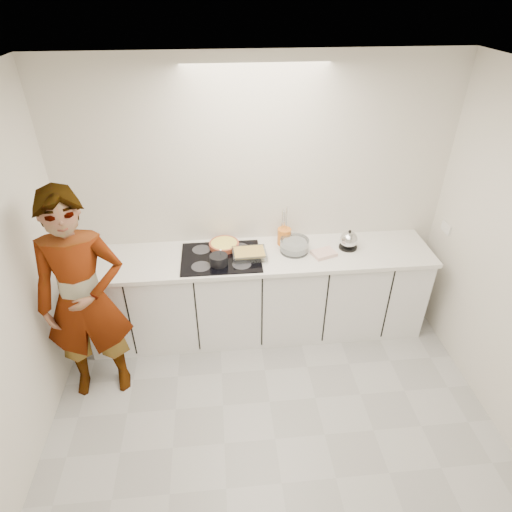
{
  "coord_description": "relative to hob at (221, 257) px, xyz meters",
  "views": [
    {
      "loc": [
        -0.35,
        -2.01,
        3.06
      ],
      "look_at": [
        -0.05,
        1.05,
        1.05
      ],
      "focal_mm": 30.0,
      "sensor_mm": 36.0,
      "label": 1
    }
  ],
  "objects": [
    {
      "name": "kettle",
      "position": [
        1.2,
        0.06,
        0.07
      ],
      "size": [
        0.19,
        0.19,
        0.19
      ],
      "color": "black",
      "rests_on": "countertop"
    },
    {
      "name": "cook",
      "position": [
        -1.08,
        -0.55,
        0.03
      ],
      "size": [
        0.73,
        0.52,
        1.89
      ],
      "primitive_type": "imported",
      "rotation": [
        0.0,
        0.0,
        0.11
      ],
      "color": "white",
      "rests_on": "floor"
    },
    {
      "name": "mixing_bowl",
      "position": [
        0.68,
        0.05,
        0.05
      ],
      "size": [
        0.35,
        0.35,
        0.12
      ],
      "color": "silver",
      "rests_on": "countertop"
    },
    {
      "name": "wall_back",
      "position": [
        0.35,
        0.34,
        0.38
      ],
      "size": [
        3.6,
        0.0,
        2.6
      ],
      "primitive_type": "cube",
      "color": "silver",
      "rests_on": "ground"
    },
    {
      "name": "base_cabinets",
      "position": [
        0.35,
        0.02,
        -0.48
      ],
      "size": [
        3.2,
        0.58,
        0.87
      ],
      "primitive_type": "cube",
      "color": "white",
      "rests_on": "floor"
    },
    {
      "name": "hob",
      "position": [
        0.0,
        0.0,
        0.0
      ],
      "size": [
        0.72,
        0.54,
        0.01
      ],
      "primitive_type": "cube",
      "color": "black",
      "rests_on": "countertop"
    },
    {
      "name": "tea_towel",
      "position": [
        0.95,
        -0.04,
        0.01
      ],
      "size": [
        0.25,
        0.21,
        0.03
      ],
      "primitive_type": "cube",
      "rotation": [
        0.0,
        0.0,
        0.33
      ],
      "color": "white",
      "rests_on": "countertop"
    },
    {
      "name": "tart_dish",
      "position": [
        0.03,
        0.17,
        0.03
      ],
      "size": [
        0.33,
        0.33,
        0.05
      ],
      "color": "#A9492E",
      "rests_on": "hob"
    },
    {
      "name": "baking_dish",
      "position": [
        0.26,
        -0.02,
        0.04
      ],
      "size": [
        0.31,
        0.23,
        0.06
      ],
      "color": "silver",
      "rests_on": "hob"
    },
    {
      "name": "countertop",
      "position": [
        0.35,
        0.02,
        -0.03
      ],
      "size": [
        3.24,
        0.64,
        0.04
      ],
      "primitive_type": "cube",
      "color": "white",
      "rests_on": "base_cabinets"
    },
    {
      "name": "saucepan",
      "position": [
        -0.02,
        -0.12,
        0.05
      ],
      "size": [
        0.19,
        0.19,
        0.15
      ],
      "color": "black",
      "rests_on": "hob"
    },
    {
      "name": "utensil_crock",
      "position": [
        0.61,
        0.2,
        0.07
      ],
      "size": [
        0.17,
        0.17,
        0.16
      ],
      "primitive_type": "cylinder",
      "rotation": [
        0.0,
        0.0,
        -0.38
      ],
      "color": "orange",
      "rests_on": "countertop"
    },
    {
      "name": "ceiling",
      "position": [
        0.35,
        -1.26,
        1.68
      ],
      "size": [
        3.6,
        3.2,
        0.0
      ],
      "primitive_type": "cube",
      "color": "white",
      "rests_on": "wall_back"
    },
    {
      "name": "floor",
      "position": [
        0.35,
        -1.26,
        -0.92
      ],
      "size": [
        3.6,
        3.2,
        0.0
      ],
      "primitive_type": "cube",
      "color": "#AEAEAD",
      "rests_on": "ground"
    }
  ]
}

